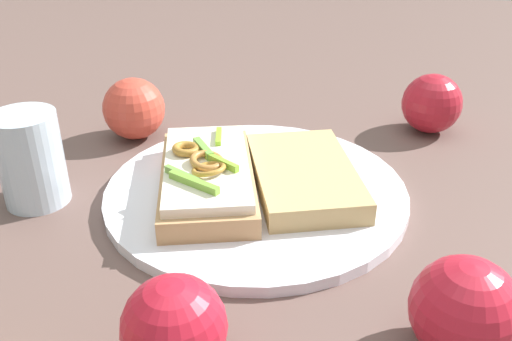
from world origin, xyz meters
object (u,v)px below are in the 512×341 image
at_px(apple_1, 432,104).
at_px(apple_3, 174,327).
at_px(plate, 256,192).
at_px(bread_slice_side, 304,176).
at_px(drinking_glass, 31,159).
at_px(apple_0, 134,109).
at_px(sandwich, 207,176).
at_px(apple_4, 465,310).

bearing_deg(apple_1, apple_3, 151.89).
relative_size(plate, bread_slice_side, 1.89).
distance_m(bread_slice_side, apple_1, 0.24).
xyz_separation_m(apple_1, apple_3, (-0.42, 0.22, -0.00)).
height_order(bread_slice_side, drinking_glass, drinking_glass).
height_order(apple_0, drinking_glass, drinking_glass).
xyz_separation_m(sandwich, drinking_glass, (-0.02, 0.17, 0.02)).
bearing_deg(bread_slice_side, apple_1, -55.28).
relative_size(bread_slice_side, apple_3, 2.28).
xyz_separation_m(sandwich, bread_slice_side, (0.02, -0.10, -0.01)).
bearing_deg(bread_slice_side, apple_3, 147.56).
height_order(sandwich, apple_1, apple_1).
relative_size(sandwich, apple_1, 2.66).
relative_size(apple_1, drinking_glass, 0.78).
height_order(apple_3, drinking_glass, drinking_glass).
height_order(apple_1, apple_3, apple_1).
xyz_separation_m(sandwich, apple_4, (-0.18, -0.22, 0.01)).
bearing_deg(sandwich, apple_0, 28.64).
bearing_deg(apple_1, plate, 133.85).
bearing_deg(apple_4, drinking_glass, 68.61).
xyz_separation_m(apple_0, drinking_glass, (-0.16, 0.05, 0.01)).
xyz_separation_m(plate, apple_3, (-0.23, 0.02, 0.03)).
distance_m(plate, apple_4, 0.25).
xyz_separation_m(bread_slice_side, apple_3, (-0.24, 0.07, 0.01)).
bearing_deg(plate, apple_4, -138.02).
xyz_separation_m(bread_slice_side, apple_4, (-0.20, -0.12, 0.02)).
height_order(apple_4, drinking_glass, drinking_glass).
bearing_deg(sandwich, apple_4, -141.87).
xyz_separation_m(sandwich, apple_1, (0.20, -0.25, 0.01)).
xyz_separation_m(sandwich, apple_0, (0.14, 0.12, 0.01)).
bearing_deg(drinking_glass, bread_slice_side, -80.29).
bearing_deg(drinking_glass, apple_3, -134.51).
distance_m(sandwich, drinking_glass, 0.18).
distance_m(bread_slice_side, drinking_glass, 0.27).
height_order(apple_0, apple_1, apple_0).
relative_size(sandwich, apple_0, 2.62).
bearing_deg(drinking_glass, apple_0, -18.19).
bearing_deg(bread_slice_side, drinking_glass, 84.33).
bearing_deg(apple_3, sandwich, 6.28).
distance_m(plate, apple_3, 0.23).
xyz_separation_m(bread_slice_side, apple_0, (0.11, 0.22, 0.02)).
bearing_deg(apple_3, apple_4, -78.32).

